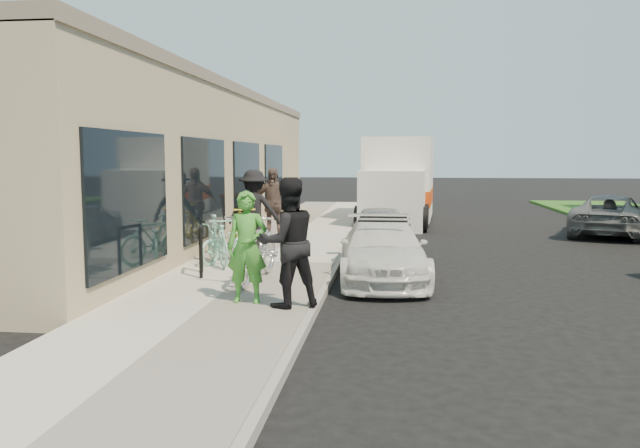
{
  "coord_description": "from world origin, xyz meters",
  "views": [
    {
      "loc": [
        0.7,
        -9.47,
        2.3
      ],
      "look_at": [
        -0.67,
        1.99,
        1.05
      ],
      "focal_mm": 35.0,
      "sensor_mm": 36.0,
      "label": 1
    }
  ],
  "objects": [
    {
      "name": "bystander_b",
      "position": [
        -2.43,
        6.38,
        1.09
      ],
      "size": [
        1.11,
        0.49,
        1.87
      ],
      "primitive_type": "imported",
      "rotation": [
        0.0,
        0.0,
        -0.03
      ],
      "color": "brown",
      "rests_on": "sidewalk"
    },
    {
      "name": "cruiser_bike_b",
      "position": [
        -2.68,
        2.82,
        0.56
      ],
      "size": [
        1.12,
        1.65,
        0.82
      ],
      "primitive_type": "imported",
      "rotation": [
        0.0,
        0.0,
        -0.41
      ],
      "color": "#8DD3BE",
      "rests_on": "sidewalk"
    },
    {
      "name": "ground",
      "position": [
        0.0,
        0.0,
        0.0
      ],
      "size": [
        120.0,
        120.0,
        0.0
      ],
      "primitive_type": "plane",
      "color": "black",
      "rests_on": "ground"
    },
    {
      "name": "sidewalk",
      "position": [
        -2.0,
        3.0,
        0.07
      ],
      "size": [
        3.0,
        34.0,
        0.15
      ],
      "primitive_type": "cube",
      "color": "#BBB7A8",
      "rests_on": "ground"
    },
    {
      "name": "man_standing",
      "position": [
        -0.81,
        -0.76,
        1.08
      ],
      "size": [
        1.14,
        1.07,
        1.86
      ],
      "primitive_type": "imported",
      "rotation": [
        0.0,
        0.0,
        3.68
      ],
      "color": "black",
      "rests_on": "sidewalk"
    },
    {
      "name": "tandem_bike",
      "position": [
        -1.64,
        1.03,
        0.74
      ],
      "size": [
        0.91,
        2.29,
        1.18
      ],
      "primitive_type": "imported",
      "rotation": [
        0.0,
        0.0,
        -0.06
      ],
      "color": "silver",
      "rests_on": "sidewalk"
    },
    {
      "name": "cruiser_bike_a",
      "position": [
        -2.79,
        2.5,
        0.64
      ],
      "size": [
        1.2,
        1.66,
        0.99
      ],
      "primitive_type": "imported",
      "rotation": [
        0.0,
        0.0,
        0.51
      ],
      "color": "#8DD3BE",
      "rests_on": "sidewalk"
    },
    {
      "name": "sedan_silver",
      "position": [
        0.39,
        5.13,
        0.57
      ],
      "size": [
        1.48,
        3.41,
        1.15
      ],
      "primitive_type": "imported",
      "rotation": [
        0.0,
        0.0,
        0.04
      ],
      "color": "#99989E",
      "rests_on": "ground"
    },
    {
      "name": "storefront",
      "position": [
        -5.24,
        7.99,
        2.12
      ],
      "size": [
        3.6,
        20.0,
        4.22
      ],
      "color": "tan",
      "rests_on": "ground"
    },
    {
      "name": "bike_rack",
      "position": [
        -2.78,
        1.4,
        0.69
      ],
      "size": [
        0.23,
        0.62,
        0.9
      ],
      "rotation": [
        0.0,
        0.0,
        0.29
      ],
      "color": "black",
      "rests_on": "sidewalk"
    },
    {
      "name": "sandwich_board",
      "position": [
        -3.32,
        7.2,
        0.73
      ],
      "size": [
        0.89,
        0.9,
        1.13
      ],
      "rotation": [
        0.0,
        0.0,
        0.38
      ],
      "color": "black",
      "rests_on": "sidewalk"
    },
    {
      "name": "bystander_a",
      "position": [
        -2.52,
        4.62,
        1.07
      ],
      "size": [
        1.25,
        0.78,
        1.85
      ],
      "primitive_type": "imported",
      "rotation": [
        0.0,
        0.0,
        3.22
      ],
      "color": "black",
      "rests_on": "sidewalk"
    },
    {
      "name": "curb",
      "position": [
        -0.45,
        3.0,
        0.07
      ],
      "size": [
        0.12,
        34.0,
        0.13
      ],
      "primitive_type": "cube",
      "color": "gray",
      "rests_on": "ground"
    },
    {
      "name": "far_car_gray",
      "position": [
        6.99,
        9.6,
        0.59
      ],
      "size": [
        3.38,
        4.68,
        1.18
      ],
      "primitive_type": "imported",
      "rotation": [
        0.0,
        0.0,
        2.77
      ],
      "color": "slate",
      "rests_on": "ground"
    },
    {
      "name": "cruiser_bike_c",
      "position": [
        -2.76,
        4.36,
        0.68
      ],
      "size": [
        1.17,
        1.81,
        1.06
      ],
      "primitive_type": "imported",
      "rotation": [
        0.0,
        0.0,
        0.42
      ],
      "color": "gold",
      "rests_on": "sidewalk"
    },
    {
      "name": "woman_rider",
      "position": [
        -1.44,
        -0.58,
        0.98
      ],
      "size": [
        0.61,
        0.41,
        1.65
      ],
      "primitive_type": "imported",
      "rotation": [
        0.0,
        0.0,
        0.02
      ],
      "color": "#3F9030",
      "rests_on": "sidewalk"
    },
    {
      "name": "sedan_white",
      "position": [
        0.5,
        2.1,
        0.56
      ],
      "size": [
        1.83,
        3.96,
        1.16
      ],
      "rotation": [
        0.0,
        0.0,
        0.07
      ],
      "color": "white",
      "rests_on": "ground"
    },
    {
      "name": "moving_truck",
      "position": [
        0.84,
        12.6,
        1.31
      ],
      "size": [
        2.73,
        6.17,
        2.96
      ],
      "rotation": [
        0.0,
        0.0,
        -0.08
      ],
      "color": "white",
      "rests_on": "ground"
    }
  ]
}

